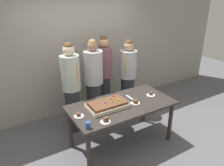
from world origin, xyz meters
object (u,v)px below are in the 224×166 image
object	(u,v)px
sheet_cake	(108,105)
person_striped_tie_right	(94,82)
cake_server_utensil	(130,97)
person_green_shirt_behind	(128,76)
plated_slice_near_right	(79,115)
plated_slice_far_right	(106,121)
person_far_right_suit	(71,87)
plated_slice_near_left	(135,102)
plated_slice_far_left	(151,94)
drink_cup_nearest	(88,125)
person_serving_front	(104,73)
party_table	(122,109)

from	to	relation	value
sheet_cake	person_striped_tie_right	bearing A→B (deg)	78.20
cake_server_utensil	person_green_shirt_behind	xyz separation A→B (m)	(0.51, 0.79, 0.04)
plated_slice_near_right	person_striped_tie_right	world-z (taller)	person_striped_tie_right
plated_slice_far_right	person_far_right_suit	xyz separation A→B (m)	(-0.06, 1.17, 0.09)
plated_slice_near_left	plated_slice_far_right	world-z (taller)	plated_slice_far_right
plated_slice_far_left	person_green_shirt_behind	size ratio (longest dim) A/B	0.09
plated_slice_near_right	person_striped_tie_right	bearing A→B (deg)	51.36
person_far_right_suit	plated_slice_far_left	bearing A→B (deg)	34.11
plated_slice_far_left	person_striped_tie_right	size ratio (longest dim) A/B	0.09
drink_cup_nearest	person_serving_front	xyz separation A→B (m)	(1.09, 1.49, 0.06)
party_table	plated_slice_near_right	distance (m)	0.78
plated_slice_near_right	cake_server_utensil	xyz separation A→B (m)	(1.02, 0.11, -0.02)
person_serving_front	person_striped_tie_right	xyz separation A→B (m)	(-0.38, -0.27, -0.02)
plated_slice_near_right	cake_server_utensil	bearing A→B (deg)	6.35
plated_slice_far_right	person_striped_tie_right	distance (m)	1.29
plated_slice_far_left	person_far_right_suit	distance (m)	1.45
drink_cup_nearest	person_far_right_suit	xyz separation A→B (m)	(0.23, 1.18, 0.06)
sheet_cake	person_far_right_suit	distance (m)	0.86
person_green_shirt_behind	person_far_right_suit	xyz separation A→B (m)	(-1.31, -0.08, 0.07)
party_table	plated_slice_near_left	distance (m)	0.26
sheet_cake	plated_slice_far_left	xyz separation A→B (m)	(0.88, -0.03, -0.03)
plated_slice_far_left	person_striped_tie_right	xyz separation A→B (m)	(-0.70, 0.89, 0.08)
party_table	drink_cup_nearest	size ratio (longest dim) A/B	17.64
drink_cup_nearest	person_serving_front	bearing A→B (deg)	53.93
person_green_shirt_behind	person_striped_tie_right	xyz separation A→B (m)	(-0.83, -0.03, 0.06)
plated_slice_near_left	drink_cup_nearest	xyz separation A→B (m)	(-0.99, -0.24, 0.03)
plated_slice_near_right	person_serving_front	size ratio (longest dim) A/B	0.09
plated_slice_near_right	person_green_shirt_behind	xyz separation A→B (m)	(1.53, 0.90, 0.02)
person_serving_front	person_green_shirt_behind	distance (m)	0.52
drink_cup_nearest	cake_server_utensil	distance (m)	1.13
sheet_cake	plated_slice_near_right	xyz separation A→B (m)	(-0.52, -0.02, -0.02)
plated_slice_near_left	plated_slice_far_right	xyz separation A→B (m)	(-0.71, -0.23, 0.00)
plated_slice_near_left	plated_slice_near_right	xyz separation A→B (m)	(-0.98, 0.11, -0.00)
plated_slice_far_right	person_far_right_suit	distance (m)	1.17
plated_slice_far_left	drink_cup_nearest	world-z (taller)	drink_cup_nearest
person_serving_front	plated_slice_far_right	bearing A→B (deg)	-1.94
person_striped_tie_right	person_green_shirt_behind	bearing A→B (deg)	103.72
plated_slice_near_right	plated_slice_far_left	bearing A→B (deg)	-0.50
plated_slice_near_right	plated_slice_far_left	xyz separation A→B (m)	(1.40, -0.01, -0.00)
cake_server_utensil	person_far_right_suit	world-z (taller)	person_far_right_suit
party_table	person_serving_front	world-z (taller)	person_serving_front
party_table	person_green_shirt_behind	world-z (taller)	person_green_shirt_behind
party_table	person_far_right_suit	distance (m)	1.02
plated_slice_far_right	drink_cup_nearest	size ratio (longest dim) A/B	1.50
cake_server_utensil	person_striped_tie_right	xyz separation A→B (m)	(-0.32, 0.76, 0.09)
plated_slice_near_left	person_green_shirt_behind	distance (m)	1.16
plated_slice_near_left	person_serving_front	distance (m)	1.26
person_green_shirt_behind	person_far_right_suit	size ratio (longest dim) A/B	0.93
party_table	sheet_cake	world-z (taller)	sheet_cake
plated_slice_near_right	plated_slice_far_right	xyz separation A→B (m)	(0.27, -0.35, 0.01)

